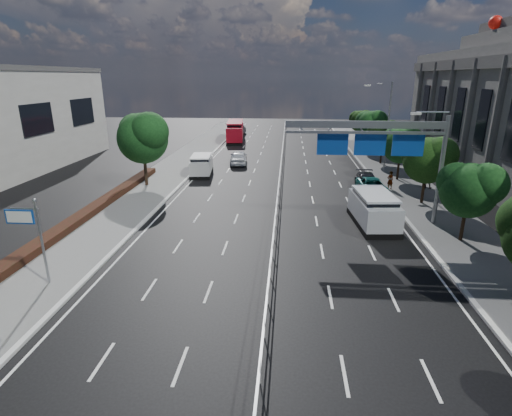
{
  "coord_description": "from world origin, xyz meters",
  "views": [
    {
      "loc": [
        0.73,
        -16.12,
        9.5
      ],
      "look_at": [
        -1.01,
        5.3,
        2.4
      ],
      "focal_mm": 28.0,
      "sensor_mm": 36.0,
      "label": 1
    }
  ],
  "objects_px": {
    "overhead_gantry": "(383,140)",
    "near_car_dark": "(239,130)",
    "pedestrian_b": "(428,178)",
    "red_bus": "(235,131)",
    "toilet_sign": "(30,227)",
    "near_car_silver": "(238,157)",
    "parked_car_dark": "(367,181)",
    "pedestrian_a": "(390,180)",
    "white_minivan": "(202,165)",
    "silver_minivan": "(374,209)",
    "parked_car_teal": "(372,186)"
  },
  "relations": [
    {
      "from": "toilet_sign",
      "to": "near_car_silver",
      "type": "relative_size",
      "value": 0.94
    },
    {
      "from": "parked_car_dark",
      "to": "pedestrian_a",
      "type": "relative_size",
      "value": 2.78
    },
    {
      "from": "near_car_dark",
      "to": "pedestrian_a",
      "type": "xyz_separation_m",
      "value": [
        17.34,
        -33.79,
        0.13
      ]
    },
    {
      "from": "white_minivan",
      "to": "parked_car_dark",
      "type": "height_order",
      "value": "white_minivan"
    },
    {
      "from": "overhead_gantry",
      "to": "near_car_dark",
      "type": "relative_size",
      "value": 2.08
    },
    {
      "from": "toilet_sign",
      "to": "near_car_silver",
      "type": "distance_m",
      "value": 28.99
    },
    {
      "from": "toilet_sign",
      "to": "parked_car_teal",
      "type": "height_order",
      "value": "toilet_sign"
    },
    {
      "from": "red_bus",
      "to": "pedestrian_a",
      "type": "bearing_deg",
      "value": -63.47
    },
    {
      "from": "pedestrian_a",
      "to": "pedestrian_b",
      "type": "distance_m",
      "value": 3.43
    },
    {
      "from": "red_bus",
      "to": "near_car_dark",
      "type": "xyz_separation_m",
      "value": [
        -0.23,
        6.55,
        -0.74
      ]
    },
    {
      "from": "near_car_dark",
      "to": "near_car_silver",
      "type": "bearing_deg",
      "value": 99.56
    },
    {
      "from": "silver_minivan",
      "to": "parked_car_dark",
      "type": "height_order",
      "value": "silver_minivan"
    },
    {
      "from": "red_bus",
      "to": "pedestrian_b",
      "type": "xyz_separation_m",
      "value": [
        20.46,
        -26.54,
        -0.47
      ]
    },
    {
      "from": "near_car_dark",
      "to": "parked_car_dark",
      "type": "xyz_separation_m",
      "value": [
        15.52,
        -33.06,
        -0.16
      ]
    },
    {
      "from": "toilet_sign",
      "to": "white_minivan",
      "type": "distance_m",
      "value": 23.16
    },
    {
      "from": "near_car_silver",
      "to": "pedestrian_b",
      "type": "relative_size",
      "value": 2.46
    },
    {
      "from": "white_minivan",
      "to": "near_car_silver",
      "type": "relative_size",
      "value": 1.03
    },
    {
      "from": "red_bus",
      "to": "silver_minivan",
      "type": "xyz_separation_m",
      "value": [
        14.0,
        -35.91,
        -0.46
      ]
    },
    {
      "from": "pedestrian_a",
      "to": "parked_car_dark",
      "type": "bearing_deg",
      "value": -42.81
    },
    {
      "from": "parked_car_dark",
      "to": "white_minivan",
      "type": "bearing_deg",
      "value": 168.68
    },
    {
      "from": "pedestrian_a",
      "to": "pedestrian_b",
      "type": "relative_size",
      "value": 0.86
    },
    {
      "from": "red_bus",
      "to": "pedestrian_b",
      "type": "distance_m",
      "value": 33.52
    },
    {
      "from": "toilet_sign",
      "to": "overhead_gantry",
      "type": "relative_size",
      "value": 0.42
    },
    {
      "from": "toilet_sign",
      "to": "red_bus",
      "type": "distance_m",
      "value": 45.66
    },
    {
      "from": "red_bus",
      "to": "near_car_silver",
      "type": "height_order",
      "value": "red_bus"
    },
    {
      "from": "silver_minivan",
      "to": "parked_car_teal",
      "type": "height_order",
      "value": "silver_minivan"
    },
    {
      "from": "toilet_sign",
      "to": "silver_minivan",
      "type": "distance_m",
      "value": 20.01
    },
    {
      "from": "white_minivan",
      "to": "parked_car_teal",
      "type": "distance_m",
      "value": 16.84
    },
    {
      "from": "red_bus",
      "to": "pedestrian_a",
      "type": "distance_m",
      "value": 32.17
    },
    {
      "from": "parked_car_teal",
      "to": "pedestrian_b",
      "type": "distance_m",
      "value": 5.33
    },
    {
      "from": "overhead_gantry",
      "to": "near_car_dark",
      "type": "xyz_separation_m",
      "value": [
        -14.47,
        42.01,
        -4.79
      ]
    },
    {
      "from": "near_car_silver",
      "to": "parked_car_teal",
      "type": "height_order",
      "value": "near_car_silver"
    },
    {
      "from": "overhead_gantry",
      "to": "near_car_dark",
      "type": "height_order",
      "value": "overhead_gantry"
    },
    {
      "from": "pedestrian_a",
      "to": "parked_car_teal",
      "type": "bearing_deg",
      "value": 8.67
    },
    {
      "from": "silver_minivan",
      "to": "parked_car_teal",
      "type": "bearing_deg",
      "value": 74.71
    },
    {
      "from": "near_car_silver",
      "to": "pedestrian_b",
      "type": "distance_m",
      "value": 20.12
    },
    {
      "from": "overhead_gantry",
      "to": "pedestrian_b",
      "type": "height_order",
      "value": "overhead_gantry"
    },
    {
      "from": "toilet_sign",
      "to": "pedestrian_a",
      "type": "xyz_separation_m",
      "value": [
        20.56,
        18.27,
        -2.0
      ]
    },
    {
      "from": "toilet_sign",
      "to": "pedestrian_b",
      "type": "bearing_deg",
      "value": 38.41
    },
    {
      "from": "white_minivan",
      "to": "parked_car_teal",
      "type": "bearing_deg",
      "value": -25.57
    },
    {
      "from": "near_car_silver",
      "to": "near_car_dark",
      "type": "height_order",
      "value": "near_car_dark"
    },
    {
      "from": "overhead_gantry",
      "to": "pedestrian_b",
      "type": "relative_size",
      "value": 5.44
    },
    {
      "from": "toilet_sign",
      "to": "white_minivan",
      "type": "bearing_deg",
      "value": 82.56
    },
    {
      "from": "red_bus",
      "to": "pedestrian_a",
      "type": "relative_size",
      "value": 6.32
    },
    {
      "from": "overhead_gantry",
      "to": "near_car_silver",
      "type": "distance_m",
      "value": 22.13
    },
    {
      "from": "toilet_sign",
      "to": "red_bus",
      "type": "relative_size",
      "value": 0.43
    },
    {
      "from": "pedestrian_b",
      "to": "white_minivan",
      "type": "bearing_deg",
      "value": 10.58
    },
    {
      "from": "pedestrian_b",
      "to": "near_car_silver",
      "type": "bearing_deg",
      "value": -6.36
    },
    {
      "from": "red_bus",
      "to": "toilet_sign",
      "type": "bearing_deg",
      "value": -99.94
    },
    {
      "from": "parked_car_teal",
      "to": "parked_car_dark",
      "type": "xyz_separation_m",
      "value": [
        -0.13,
        1.7,
        0.02
      ]
    }
  ]
}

